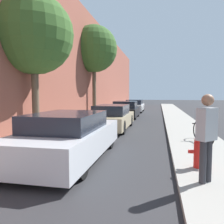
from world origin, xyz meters
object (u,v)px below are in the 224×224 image
at_px(parked_car_champagne, 112,118).
at_px(street_tree_near, 34,35).
at_px(pedestrian, 207,132).
at_px(parked_car_black, 126,110).
at_px(parked_car_white, 135,106).
at_px(bicycle, 203,132).
at_px(fire_hydrant, 198,152).
at_px(street_tree_far, 94,49).
at_px(parked_car_silver, 69,137).

distance_m(parked_car_champagne, street_tree_near, 5.40).
xyz_separation_m(street_tree_near, pedestrian, (5.86, -3.81, -3.11)).
distance_m(parked_car_black, parked_car_white, 5.92).
xyz_separation_m(street_tree_near, bicycle, (6.52, 0.12, -3.74)).
xyz_separation_m(parked_car_white, bicycle, (4.02, -14.78, -0.14)).
xyz_separation_m(parked_car_champagne, fire_hydrant, (3.31, -6.01, -0.12)).
bearing_deg(street_tree_far, parked_car_silver, -77.32).
relative_size(parked_car_black, street_tree_far, 0.57).
distance_m(parked_car_silver, street_tree_near, 4.99).
relative_size(street_tree_near, fire_hydrant, 7.73).
distance_m(parked_car_silver, street_tree_far, 12.21).
height_order(street_tree_near, pedestrian, street_tree_near).
bearing_deg(parked_car_silver, parked_car_champagne, 88.99).
bearing_deg(street_tree_far, parked_car_champagne, -64.74).
xyz_separation_m(parked_car_white, fire_hydrant, (3.38, -17.82, -0.12)).
bearing_deg(street_tree_far, parked_car_white, 68.52).
height_order(parked_car_white, street_tree_far, street_tree_far).
xyz_separation_m(parked_car_silver, street_tree_near, (-2.48, 2.45, 3.57)).
relative_size(street_tree_near, bicycle, 3.48).
bearing_deg(bicycle, parked_car_champagne, 128.63).
relative_size(parked_car_white, fire_hydrant, 6.05).
xyz_separation_m(fire_hydrant, pedestrian, (-0.02, -0.90, 0.61)).
bearing_deg(parked_car_white, street_tree_far, -111.48).
distance_m(street_tree_near, street_tree_far, 8.62).
relative_size(fire_hydrant, bicycle, 0.45).
xyz_separation_m(parked_car_champagne, street_tree_far, (-2.57, 5.46, 4.68)).
relative_size(parked_car_silver, parked_car_white, 1.04).
xyz_separation_m(parked_car_silver, pedestrian, (3.39, -1.36, 0.47)).
bearing_deg(parked_car_silver, street_tree_far, 102.68).
distance_m(parked_car_champagne, parked_car_black, 5.89).
xyz_separation_m(parked_car_white, street_tree_far, (-2.50, -6.35, 4.68)).
height_order(parked_car_silver, pedestrian, pedestrian).
bearing_deg(pedestrian, bicycle, -145.09).
relative_size(parked_car_black, fire_hydrant, 5.44).
bearing_deg(pedestrian, parked_car_silver, -67.46).
bearing_deg(pedestrian, parked_car_champagne, -110.14).
bearing_deg(parked_car_champagne, bicycle, -37.02).
distance_m(parked_car_white, street_tree_far, 8.27).
distance_m(street_tree_near, fire_hydrant, 7.54).
relative_size(parked_car_black, bicycle, 2.45).
bearing_deg(parked_car_champagne, parked_car_black, 91.38).
bearing_deg(street_tree_far, parked_car_black, 10.08).
xyz_separation_m(parked_car_champagne, street_tree_near, (-2.57, -3.10, 3.59)).
bearing_deg(parked_car_black, pedestrian, -74.99).
relative_size(parked_car_silver, parked_car_black, 1.16).
bearing_deg(bicycle, parked_car_black, 100.41).
xyz_separation_m(parked_car_champagne, parked_car_white, (-0.08, 11.81, 0.00)).
relative_size(street_tree_far, bicycle, 4.26).
xyz_separation_m(street_tree_far, bicycle, (6.52, -8.43, -4.82)).
relative_size(street_tree_far, pedestrian, 4.06).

